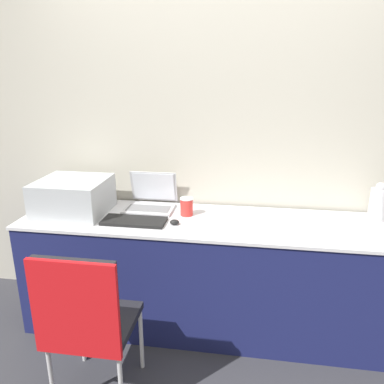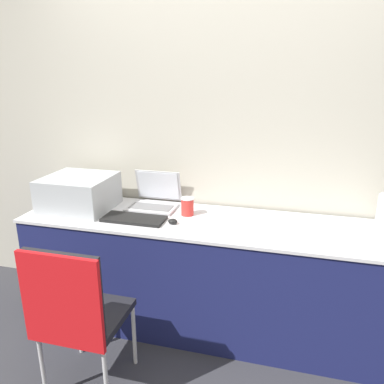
{
  "view_description": "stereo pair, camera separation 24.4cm",
  "coord_description": "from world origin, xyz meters",
  "px_view_note": "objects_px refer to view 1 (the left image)",
  "views": [
    {
      "loc": [
        0.22,
        -1.97,
        1.71
      ],
      "look_at": [
        -0.14,
        0.33,
        0.97
      ],
      "focal_mm": 35.0,
      "sensor_mm": 36.0,
      "label": 1
    },
    {
      "loc": [
        0.46,
        -1.92,
        1.71
      ],
      "look_at": [
        -0.14,
        0.33,
        0.97
      ],
      "focal_mm": 35.0,
      "sensor_mm": 36.0,
      "label": 2
    }
  ],
  "objects_px": {
    "coffee_cup": "(187,207)",
    "metal_pitcher": "(378,203)",
    "chair": "(85,315)",
    "printer": "(73,195)",
    "laptop_left": "(151,200)",
    "mouse": "(175,222)",
    "external_keyboard": "(134,221)"
  },
  "relations": [
    {
      "from": "coffee_cup",
      "to": "metal_pitcher",
      "type": "distance_m",
      "value": 1.25
    },
    {
      "from": "chair",
      "to": "printer",
      "type": "bearing_deg",
      "value": 117.3
    },
    {
      "from": "metal_pitcher",
      "to": "coffee_cup",
      "type": "bearing_deg",
      "value": -174.88
    },
    {
      "from": "laptop_left",
      "to": "mouse",
      "type": "distance_m",
      "value": 0.37
    },
    {
      "from": "chair",
      "to": "external_keyboard",
      "type": "bearing_deg",
      "value": 85.11
    },
    {
      "from": "printer",
      "to": "laptop_left",
      "type": "relative_size",
      "value": 1.33
    },
    {
      "from": "external_keyboard",
      "to": "coffee_cup",
      "type": "xyz_separation_m",
      "value": [
        0.31,
        0.18,
        0.05
      ]
    },
    {
      "from": "mouse",
      "to": "printer",
      "type": "bearing_deg",
      "value": 171.51
    },
    {
      "from": "coffee_cup",
      "to": "mouse",
      "type": "height_order",
      "value": "coffee_cup"
    },
    {
      "from": "external_keyboard",
      "to": "chair",
      "type": "xyz_separation_m",
      "value": [
        -0.06,
        -0.67,
        -0.24
      ]
    },
    {
      "from": "mouse",
      "to": "chair",
      "type": "height_order",
      "value": "chair"
    },
    {
      "from": "laptop_left",
      "to": "chair",
      "type": "bearing_deg",
      "value": -95.56
    },
    {
      "from": "printer",
      "to": "external_keyboard",
      "type": "bearing_deg",
      "value": -13.73
    },
    {
      "from": "printer",
      "to": "mouse",
      "type": "xyz_separation_m",
      "value": [
        0.73,
        -0.11,
        -0.11
      ]
    },
    {
      "from": "printer",
      "to": "coffee_cup",
      "type": "distance_m",
      "value": 0.78
    },
    {
      "from": "coffee_cup",
      "to": "chair",
      "type": "bearing_deg",
      "value": -113.49
    },
    {
      "from": "laptop_left",
      "to": "coffee_cup",
      "type": "height_order",
      "value": "laptop_left"
    },
    {
      "from": "mouse",
      "to": "chair",
      "type": "distance_m",
      "value": 0.79
    },
    {
      "from": "laptop_left",
      "to": "coffee_cup",
      "type": "xyz_separation_m",
      "value": [
        0.28,
        -0.11,
        0.01
      ]
    },
    {
      "from": "laptop_left",
      "to": "chair",
      "type": "distance_m",
      "value": 1.01
    },
    {
      "from": "printer",
      "to": "metal_pitcher",
      "type": "bearing_deg",
      "value": 5.17
    },
    {
      "from": "coffee_cup",
      "to": "printer",
      "type": "bearing_deg",
      "value": -174.77
    },
    {
      "from": "mouse",
      "to": "coffee_cup",
      "type": "bearing_deg",
      "value": 75.01
    },
    {
      "from": "laptop_left",
      "to": "metal_pitcher",
      "type": "distance_m",
      "value": 1.53
    },
    {
      "from": "printer",
      "to": "external_keyboard",
      "type": "distance_m",
      "value": 0.49
    },
    {
      "from": "laptop_left",
      "to": "chair",
      "type": "height_order",
      "value": "laptop_left"
    },
    {
      "from": "printer",
      "to": "chair",
      "type": "relative_size",
      "value": 0.5
    },
    {
      "from": "external_keyboard",
      "to": "metal_pitcher",
      "type": "height_order",
      "value": "metal_pitcher"
    },
    {
      "from": "coffee_cup",
      "to": "chair",
      "type": "relative_size",
      "value": 0.13
    },
    {
      "from": "coffee_cup",
      "to": "mouse",
      "type": "relative_size",
      "value": 2.0
    },
    {
      "from": "laptop_left",
      "to": "mouse",
      "type": "xyz_separation_m",
      "value": [
        0.23,
        -0.29,
        -0.04
      ]
    },
    {
      "from": "coffee_cup",
      "to": "mouse",
      "type": "distance_m",
      "value": 0.19
    }
  ]
}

